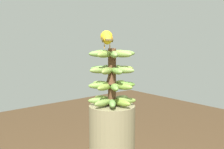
% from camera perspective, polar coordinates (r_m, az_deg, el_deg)
% --- Properties ---
extents(banana_bunch, '(0.26, 0.26, 0.31)m').
position_cam_1_polar(banana_bunch, '(1.71, -0.01, -0.52)').
color(banana_bunch, brown).
rests_on(banana_bunch, banana_tree).
extents(perched_bird, '(0.16, 0.21, 0.09)m').
position_cam_1_polar(perched_bird, '(1.70, -0.90, 6.56)').
color(perched_bird, '#C68933').
rests_on(perched_bird, banana_bunch).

